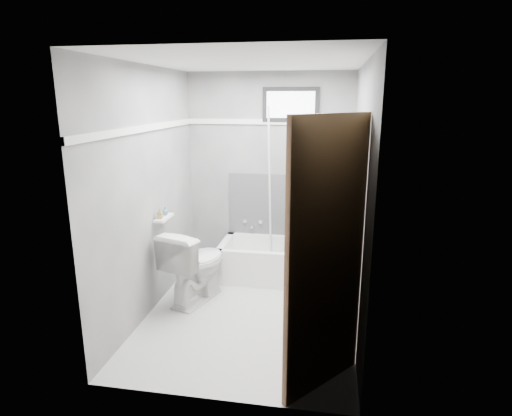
% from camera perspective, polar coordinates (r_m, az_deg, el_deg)
% --- Properties ---
extents(floor, '(2.60, 2.60, 0.00)m').
position_cam_1_polar(floor, '(4.43, -0.79, -13.78)').
color(floor, silver).
rests_on(floor, ground).
extents(ceiling, '(2.60, 2.60, 0.00)m').
position_cam_1_polar(ceiling, '(3.91, -0.92, 18.94)').
color(ceiling, silver).
rests_on(ceiling, floor).
extents(wall_back, '(2.00, 0.02, 2.40)m').
position_cam_1_polar(wall_back, '(5.26, 1.76, 4.66)').
color(wall_back, '#5E5E62').
rests_on(wall_back, floor).
extents(wall_front, '(2.00, 0.02, 2.40)m').
position_cam_1_polar(wall_front, '(2.78, -5.80, -4.36)').
color(wall_front, '#5E5E62').
rests_on(wall_front, floor).
extents(wall_left, '(0.02, 2.60, 2.40)m').
position_cam_1_polar(wall_left, '(4.29, -14.09, 2.00)').
color(wall_left, '#5E5E62').
rests_on(wall_left, floor).
extents(wall_right, '(0.02, 2.60, 2.40)m').
position_cam_1_polar(wall_right, '(3.95, 13.58, 0.95)').
color(wall_right, '#5E5E62').
rests_on(wall_right, floor).
extents(bathtub, '(1.50, 0.70, 0.42)m').
position_cam_1_polar(bathtub, '(5.14, 3.65, -7.06)').
color(bathtub, white).
rests_on(bathtub, floor).
extents(office_chair, '(0.59, 0.59, 0.99)m').
position_cam_1_polar(office_chair, '(5.04, 7.60, -2.73)').
color(office_chair, slate).
rests_on(office_chair, bathtub).
extents(toilet, '(0.67, 0.89, 0.78)m').
position_cam_1_polar(toilet, '(4.58, -8.06, -7.54)').
color(toilet, white).
rests_on(toilet, floor).
extents(door, '(0.78, 0.78, 2.00)m').
position_cam_1_polar(door, '(2.79, 14.49, -9.11)').
color(door, '#552F1F').
rests_on(door, floor).
extents(window, '(0.66, 0.04, 0.40)m').
position_cam_1_polar(window, '(5.14, 4.65, 13.58)').
color(window, black).
rests_on(window, wall_back).
extents(backerboard, '(1.50, 0.02, 0.78)m').
position_cam_1_polar(backerboard, '(5.30, 4.39, 0.29)').
color(backerboard, '#4C4C4F').
rests_on(backerboard, wall_back).
extents(trim_back, '(2.00, 0.02, 0.06)m').
position_cam_1_polar(trim_back, '(5.18, 1.80, 11.41)').
color(trim_back, white).
rests_on(trim_back, wall_back).
extents(trim_left, '(0.02, 2.60, 0.06)m').
position_cam_1_polar(trim_left, '(4.20, -14.45, 10.27)').
color(trim_left, white).
rests_on(trim_left, wall_left).
extents(pole, '(0.02, 0.35, 1.93)m').
position_cam_1_polar(pole, '(5.05, 1.84, 2.51)').
color(pole, white).
rests_on(pole, bathtub).
extents(shelf, '(0.10, 0.32, 0.02)m').
position_cam_1_polar(shelf, '(4.49, -12.16, -1.28)').
color(shelf, white).
rests_on(shelf, wall_left).
extents(soap_bottle_a, '(0.05, 0.05, 0.12)m').
position_cam_1_polar(soap_bottle_a, '(4.41, -12.70, -0.73)').
color(soap_bottle_a, olive).
rests_on(soap_bottle_a, shelf).
extents(soap_bottle_b, '(0.09, 0.09, 0.09)m').
position_cam_1_polar(soap_bottle_b, '(4.54, -12.03, -0.35)').
color(soap_bottle_b, slate).
rests_on(soap_bottle_b, shelf).
extents(faucet, '(0.26, 0.10, 0.16)m').
position_cam_1_polar(faucet, '(5.41, -0.43, -2.14)').
color(faucet, silver).
rests_on(faucet, wall_back).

